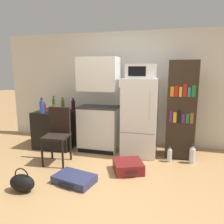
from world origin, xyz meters
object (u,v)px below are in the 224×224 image
Objects in this scene: bottle_blue_soda at (42,107)px; handbag at (22,183)px; bottle_green_tall at (54,103)px; bottle_amber_beer at (54,109)px; suitcase_small_flat at (74,179)px; suitcase_large_flat at (128,166)px; water_bottle_middle at (170,155)px; water_bottle_front at (192,155)px; microwave at (141,71)px; bottle_ketchup_red at (44,107)px; chair at (58,130)px; refrigerator at (140,117)px; side_table at (56,129)px; bottle_olive_oil at (63,104)px; bottle_wine_dark at (73,105)px; bookshelf at (181,110)px; kitchen_hutch at (99,108)px.

bottle_blue_soda reaches higher than handbag.
bottle_green_tall reaches higher than bottle_amber_beer.
handbag is at bearing -133.40° from suitcase_small_flat.
bottle_green_tall is at bearing 91.81° from bottle_blue_soda.
water_bottle_middle reaches higher than suitcase_large_flat.
microwave is at bearing 168.28° from water_bottle_front.
bottle_green_tall is 0.49m from bottle_blue_soda.
suitcase_large_flat is (1.98, -0.83, -0.75)m from bottle_ketchup_red.
chair is (0.57, -0.42, -0.32)m from bottle_blue_soda.
water_bottle_middle reaches higher than suitcase_small_flat.
side_table is at bearing -179.08° from refrigerator.
bottle_olive_oil is 1.02m from chair.
bottle_olive_oil is at bearing 25.28° from bottle_ketchup_red.
bottle_green_tall is 0.80× the size of handbag.
suitcase_large_flat is at bearing -31.37° from bottle_olive_oil.
chair is (-1.34, -0.71, -1.01)m from microwave.
bottle_wine_dark is (0.31, 0.25, 0.49)m from side_table.
side_table is at bearing 131.97° from suitcase_large_flat.
bottle_olive_oil is 0.39m from bottle_ketchup_red.
bookshelf is at bearing 2.83° from side_table.
suitcase_small_flat is at bearing -53.12° from bottle_green_tall.
kitchen_hutch reaches higher than bottle_ketchup_red.
microwave is at bearing -2.53° from kitchen_hutch.
bottle_blue_soda reaches higher than bottle_olive_oil.
chair is 2.70× the size of handbag.
microwave is 1.65m from bottle_wine_dark.
kitchen_hutch reaches higher than handbag.
kitchen_hutch is 1.27× the size of refrigerator.
bottle_blue_soda is (-2.64, -0.39, 0.00)m from bookshelf.
bottle_green_tall is 1.00× the size of water_bottle_middle.
water_bottle_front is (0.22, -0.30, -0.75)m from bookshelf.
bottle_green_tall is at bearing -177.47° from bottle_wine_dark.
bottle_ketchup_red is (-0.58, -0.19, -0.04)m from bottle_wine_dark.
chair is (0.44, -0.69, 0.19)m from side_table.
microwave is 1.84m from bottle_amber_beer.
refrigerator is 9.39× the size of bottle_ketchup_red.
suitcase_large_flat is 1.60× the size of handbag.
bottle_green_tall is at bearing 169.99° from water_bottle_middle.
bottle_amber_beer is (0.04, -0.46, -0.02)m from bottle_olive_oil.
side_table is at bearing -141.14° from bottle_wine_dark.
suitcase_small_flat is at bearing -140.21° from water_bottle_middle.
bottle_blue_soda is 2.07m from suitcase_large_flat.
bottle_ketchup_red is 0.43× the size of handbag.
water_bottle_middle is at bearing 17.81° from suitcase_large_flat.
suitcase_large_flat is (-0.06, -0.80, -1.50)m from microwave.
refrigerator is 1.03m from suitcase_large_flat.
chair is at bearing -68.20° from bottle_olive_oil.
side_table is 2.57× the size of bottle_blue_soda.
refrigerator reaches higher than water_bottle_front.
suitcase_small_flat is at bearing -52.44° from side_table.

